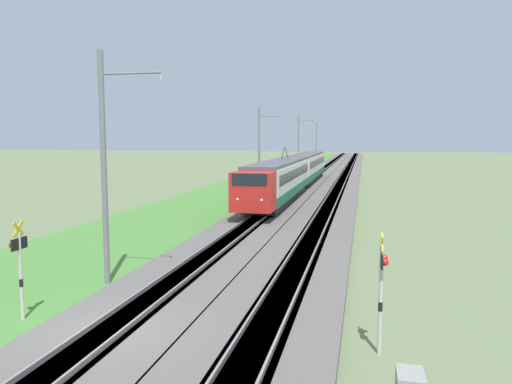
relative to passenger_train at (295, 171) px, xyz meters
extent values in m
plane|color=#6B7A51|center=(-39.77, 0.00, -2.29)|extent=(400.00, 400.00, 0.00)
cube|color=#605B56|center=(10.23, 0.00, -2.14)|extent=(240.00, 4.40, 0.30)
cube|color=#605B56|center=(10.23, -4.34, -2.14)|extent=(240.00, 4.40, 0.30)
cube|color=#4C4238|center=(10.23, 0.00, -2.14)|extent=(240.00, 1.57, 0.30)
cube|color=gray|center=(10.23, 0.53, -1.91)|extent=(240.00, 0.07, 0.15)
cube|color=gray|center=(10.23, -0.53, -1.91)|extent=(240.00, 0.07, 0.15)
cube|color=#4C4238|center=(10.23, -4.34, -2.14)|extent=(240.00, 1.57, 0.30)
cube|color=gray|center=(10.23, -3.80, -1.91)|extent=(240.00, 0.07, 0.15)
cube|color=gray|center=(10.23, -4.87, -1.91)|extent=(240.00, 0.07, 0.15)
cube|color=#4C8438|center=(10.23, 5.27, -2.23)|extent=(240.00, 11.43, 0.12)
cube|color=red|center=(-20.56, 0.00, 0.00)|extent=(2.24, 2.75, 2.57)
cube|color=black|center=(-20.89, 0.00, 0.86)|extent=(1.61, 2.29, 0.77)
sphere|color=#F2EAC6|center=(-21.63, 0.79, -0.42)|extent=(0.20, 0.20, 0.20)
sphere|color=#F2EAC6|center=(-21.63, -0.79, -0.42)|extent=(0.20, 0.20, 0.20)
cube|color=#196B47|center=(-10.01, 0.00, -0.93)|extent=(18.85, 2.86, 0.72)
cube|color=silver|center=(-10.01, 0.00, 0.36)|extent=(18.85, 2.86, 1.85)
cube|color=black|center=(-10.01, 0.00, 0.50)|extent=(17.35, 2.88, 0.78)
cube|color=#515156|center=(-10.01, 0.00, 1.40)|extent=(18.85, 2.63, 0.25)
cube|color=black|center=(-10.01, 0.00, -1.56)|extent=(17.91, 2.43, 0.55)
cylinder|color=black|center=(-17.64, 0.53, -1.41)|extent=(0.86, 0.12, 0.86)
cylinder|color=black|center=(-17.64, -0.53, -1.41)|extent=(0.86, 0.12, 0.86)
cube|color=#196B47|center=(10.57, 0.00, -0.93)|extent=(21.10, 2.86, 0.72)
cube|color=silver|center=(10.57, 0.00, 0.36)|extent=(21.10, 2.86, 1.85)
cube|color=black|center=(10.57, 0.00, 0.50)|extent=(19.41, 2.88, 0.78)
cube|color=#515156|center=(10.57, 0.00, 1.40)|extent=(21.10, 2.63, 0.25)
cube|color=black|center=(10.57, 0.00, -1.56)|extent=(20.04, 2.43, 0.55)
cylinder|color=black|center=(-7.18, 0.17, 2.08)|extent=(0.06, 0.33, 1.08)
cylinder|color=black|center=(-7.18, -0.17, 2.08)|extent=(0.06, 0.33, 1.08)
cube|color=black|center=(-17.64, 0.00, -2.28)|extent=(0.10, 0.10, 0.00)
cylinder|color=beige|center=(-39.05, 3.28, -0.84)|extent=(0.11, 0.11, 2.88)
cylinder|color=black|center=(-39.05, 3.28, -0.99)|extent=(0.12, 0.12, 0.25)
cube|color=black|center=(-39.05, 3.28, 0.25)|extent=(0.70, 0.06, 0.36)
sphere|color=red|center=(-39.27, 3.35, 0.25)|extent=(0.20, 0.20, 0.20)
sphere|color=red|center=(-38.83, 3.35, 0.25)|extent=(0.20, 0.20, 0.20)
cube|color=yellow|center=(-39.05, 3.28, 0.72)|extent=(0.49, 0.03, 0.49)
cube|color=yellow|center=(-39.05, 3.28, 0.72)|extent=(0.49, 0.03, 0.49)
cylinder|color=beige|center=(-39.00, -7.57, -0.82)|extent=(0.11, 0.11, 2.93)
cylinder|color=black|center=(-39.00, -7.57, -0.97)|extent=(0.12, 0.12, 0.25)
cube|color=black|center=(-39.00, -7.57, 0.30)|extent=(0.70, 0.06, 0.36)
sphere|color=red|center=(-38.78, -7.64, 0.30)|extent=(0.20, 0.20, 0.20)
sphere|color=red|center=(-39.23, -7.64, 0.30)|extent=(0.20, 0.20, 0.20)
cube|color=yellow|center=(-39.00, -7.57, 0.77)|extent=(0.49, 0.03, 0.49)
cube|color=yellow|center=(-39.00, -7.57, 0.77)|extent=(0.49, 0.03, 0.49)
cylinder|color=slate|center=(-34.92, 2.65, 2.24)|extent=(0.22, 0.22, 9.05)
cylinder|color=slate|center=(-34.92, 1.45, 5.86)|extent=(0.08, 2.40, 0.08)
cylinder|color=#B2ADA8|center=(-34.92, 0.25, 5.66)|extent=(0.10, 0.10, 0.30)
cylinder|color=slate|center=(-6.04, 2.65, 2.06)|extent=(0.22, 0.22, 8.70)
cylinder|color=slate|center=(-6.04, 1.45, 5.51)|extent=(0.08, 2.40, 0.08)
cylinder|color=#B2ADA8|center=(-6.04, 0.25, 5.31)|extent=(0.10, 0.10, 0.30)
cylinder|color=slate|center=(22.84, 2.65, 2.36)|extent=(0.22, 0.22, 9.29)
cylinder|color=slate|center=(22.84, 1.45, 6.10)|extent=(0.08, 2.40, 0.08)
cylinder|color=#B2ADA8|center=(22.84, 0.25, 5.90)|extent=(0.10, 0.10, 0.30)
cylinder|color=slate|center=(51.72, 2.65, 2.24)|extent=(0.22, 0.22, 9.05)
cylinder|color=slate|center=(51.72, 1.45, 5.86)|extent=(0.08, 2.40, 0.08)
cylinder|color=#B2ADA8|center=(51.72, 0.25, 5.66)|extent=(0.10, 0.10, 0.30)
camera|label=1|loc=(-52.26, -7.05, 3.49)|focal=35.00mm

